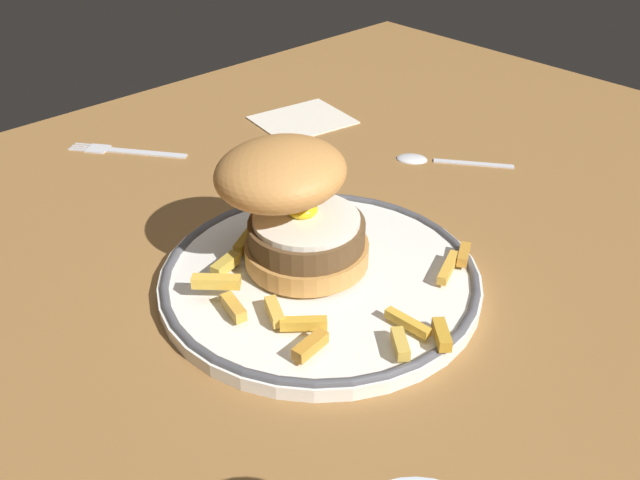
# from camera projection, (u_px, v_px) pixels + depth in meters

# --- Properties ---
(ground_plane) EXTENTS (1.32, 0.96, 0.04)m
(ground_plane) POSITION_uv_depth(u_px,v_px,m) (289.00, 298.00, 0.61)
(ground_plane) COLOR olive
(dinner_plate) EXTENTS (0.27, 0.27, 0.02)m
(dinner_plate) POSITION_uv_depth(u_px,v_px,m) (320.00, 277.00, 0.59)
(dinner_plate) COLOR white
(dinner_plate) RESTS_ON ground_plane
(burger) EXTENTS (0.16, 0.16, 0.11)m
(burger) POSITION_uv_depth(u_px,v_px,m) (292.00, 203.00, 0.57)
(burger) COLOR #C78944
(burger) RESTS_ON dinner_plate
(fries_pile) EXTENTS (0.22, 0.27, 0.02)m
(fries_pile) POSITION_uv_depth(u_px,v_px,m) (316.00, 278.00, 0.56)
(fries_pile) COLOR gold
(fries_pile) RESTS_ON dinner_plate
(fork) EXTENTS (0.10, 0.12, 0.00)m
(fork) POSITION_uv_depth(u_px,v_px,m) (124.00, 150.00, 0.81)
(fork) COLOR silver
(fork) RESTS_ON ground_plane
(spoon) EXTENTS (0.09, 0.12, 0.01)m
(spoon) POSITION_uv_depth(u_px,v_px,m) (425.00, 158.00, 0.79)
(spoon) COLOR silver
(spoon) RESTS_ON ground_plane
(napkin) EXTENTS (0.13, 0.11, 0.00)m
(napkin) POSITION_uv_depth(u_px,v_px,m) (302.00, 119.00, 0.88)
(napkin) COLOR silver
(napkin) RESTS_ON ground_plane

